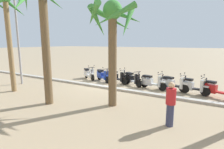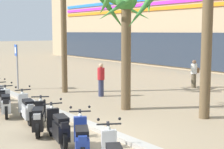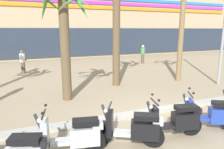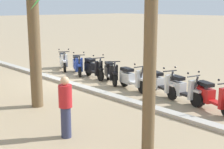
% 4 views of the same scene
% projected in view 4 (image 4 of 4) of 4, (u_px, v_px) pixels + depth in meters
% --- Properties ---
extents(ground_plane, '(200.00, 200.00, 0.00)m').
position_uv_depth(ground_plane, '(73.00, 80.00, 14.54)').
color(ground_plane, '#9E896B').
extents(curb_strip, '(60.00, 0.36, 0.12)m').
position_uv_depth(curb_strip, '(62.00, 81.00, 14.13)').
color(curb_strip, '#ADA89E').
rests_on(curb_strip, ground).
extents(scooter_red_tail_end, '(1.75, 0.85, 1.17)m').
position_uv_depth(scooter_red_tail_end, '(211.00, 96.00, 10.32)').
color(scooter_red_tail_end, black).
rests_on(scooter_red_tail_end, ground).
extents(scooter_silver_mid_rear, '(1.72, 0.69, 1.17)m').
position_uv_depth(scooter_silver_mid_rear, '(181.00, 89.00, 11.24)').
color(scooter_silver_mid_rear, black).
rests_on(scooter_silver_mid_rear, ground).
extents(scooter_white_last_in_row, '(1.76, 0.83, 1.17)m').
position_uv_depth(scooter_white_last_in_row, '(160.00, 83.00, 12.16)').
color(scooter_white_last_in_row, black).
rests_on(scooter_white_last_in_row, ground).
extents(scooter_silver_mid_front, '(1.79, 0.69, 1.17)m').
position_uv_depth(scooter_silver_mid_front, '(131.00, 78.00, 12.91)').
color(scooter_silver_mid_front, black).
rests_on(scooter_silver_mid_front, ground).
extents(scooter_black_lead_nearest, '(1.61, 1.00, 1.04)m').
position_uv_depth(scooter_black_lead_nearest, '(111.00, 72.00, 14.11)').
color(scooter_black_lead_nearest, black).
rests_on(scooter_black_lead_nearest, ground).
extents(scooter_black_far_back, '(1.77, 0.71, 1.17)m').
position_uv_depth(scooter_black_far_back, '(93.00, 68.00, 15.01)').
color(scooter_black_far_back, black).
rests_on(scooter_black_far_back, ground).
extents(scooter_blue_mid_centre, '(1.65, 1.01, 1.17)m').
position_uv_depth(scooter_blue_mid_centre, '(77.00, 65.00, 15.94)').
color(scooter_blue_mid_centre, black).
rests_on(scooter_blue_mid_centre, ground).
extents(scooter_white_second_in_line, '(1.64, 1.01, 1.17)m').
position_uv_depth(scooter_white_second_in_line, '(63.00, 61.00, 17.05)').
color(scooter_white_second_in_line, black).
rests_on(scooter_white_second_in_line, ground).
extents(pedestrian_by_palm_tree, '(0.34, 0.34, 1.59)m').
position_uv_depth(pedestrian_by_palm_tree, '(66.00, 106.00, 8.07)').
color(pedestrian_by_palm_tree, '#2D3351').
rests_on(pedestrian_by_palm_tree, ground).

